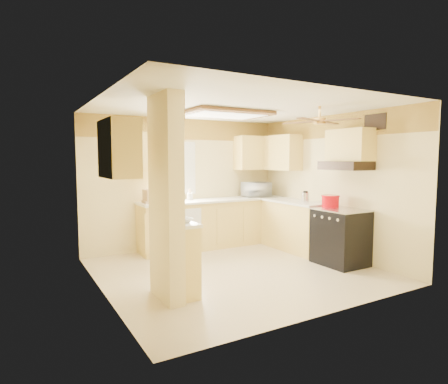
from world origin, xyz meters
TOP-DOWN VIEW (x-y plane):
  - floor at (0.00, 0.00)m, footprint 4.00×4.00m
  - ceiling at (0.00, 0.00)m, footprint 4.00×4.00m
  - wall_back at (0.00, 1.90)m, footprint 4.00×0.00m
  - wall_front at (0.00, -1.90)m, footprint 4.00×0.00m
  - wall_left at (-2.00, 0.00)m, footprint 0.00×3.80m
  - wall_right at (2.00, 0.00)m, footprint 0.00×3.80m
  - wallpaper_border at (0.00, 1.88)m, footprint 4.00×0.02m
  - partition_column at (-1.35, -0.55)m, footprint 0.20×0.70m
  - partition_ledge at (-1.13, -0.55)m, footprint 0.25×0.55m
  - ledge_top at (-1.13, -0.55)m, footprint 0.28×0.58m
  - lower_cabinets_back at (0.50, 1.60)m, footprint 3.00×0.60m
  - lower_cabinets_right at (1.70, 0.60)m, footprint 0.60×1.40m
  - countertop_back at (0.50, 1.59)m, footprint 3.04×0.64m
  - countertop_right at (1.69, 0.60)m, footprint 0.64×1.44m
  - dishwasher_panel at (-0.25, 1.29)m, footprint 0.58×0.02m
  - window at (-0.25, 1.89)m, footprint 0.92×0.02m
  - upper_cab_back_left at (-0.85, 1.72)m, footprint 0.60×0.35m
  - upper_cab_back_right at (1.55, 1.72)m, footprint 0.90×0.35m
  - upper_cab_right at (1.82, 1.25)m, footprint 0.35×1.00m
  - upper_cab_left_wall at (-1.82, -0.25)m, footprint 0.35×0.75m
  - upper_cab_over_stove at (1.82, -0.55)m, footprint 0.35×0.76m
  - stove at (1.67, -0.55)m, footprint 0.68×0.77m
  - range_hood at (1.74, -0.55)m, footprint 0.50×0.76m
  - poster_menu at (-1.24, -0.55)m, footprint 0.02×0.42m
  - poster_nashville at (-1.24, -0.55)m, footprint 0.02×0.42m
  - ceiling_light_panel at (0.10, 0.50)m, footprint 1.35×0.95m
  - ceiling_fan at (1.00, -0.70)m, footprint 1.15×1.15m
  - vent_grate at (1.98, -0.90)m, footprint 0.02×0.40m
  - microwave at (1.46, 1.57)m, footprint 0.59×0.44m
  - bowl at (-1.14, -0.59)m, footprint 0.24×0.24m
  - dutch_oven at (1.69, -0.29)m, footprint 0.31×0.31m
  - kettle at (1.69, 0.32)m, footprint 0.13×0.13m
  - dish_rack at (-0.73, 1.60)m, footprint 0.44×0.33m
  - utensil_crock at (0.01, 1.71)m, footprint 0.11×0.11m

SIDE VIEW (x-z plane):
  - floor at x=0.00m, z-range 0.00..0.00m
  - dishwasher_panel at x=-0.25m, z-range 0.03..0.83m
  - partition_ledge at x=-1.13m, z-range 0.00..0.90m
  - lower_cabinets_back at x=0.50m, z-range 0.00..0.90m
  - lower_cabinets_right at x=1.70m, z-range 0.00..0.90m
  - stove at x=1.67m, z-range 0.00..0.92m
  - ledge_top at x=-1.13m, z-range 0.90..0.94m
  - countertop_back at x=0.50m, z-range 0.90..0.94m
  - countertop_right at x=1.69m, z-range 0.90..0.94m
  - bowl at x=-1.14m, z-range 0.94..0.99m
  - utensil_crock at x=0.01m, z-range 0.90..1.12m
  - dutch_oven at x=1.69m, z-range 0.92..1.12m
  - dish_rack at x=-0.73m, z-range 0.91..1.15m
  - kettle at x=1.69m, z-range 0.93..1.14m
  - microwave at x=1.46m, z-range 0.94..1.24m
  - poster_nashville at x=-1.24m, z-range 0.92..1.48m
  - wall_back at x=0.00m, z-range -0.75..3.25m
  - wall_front at x=0.00m, z-range -0.75..3.25m
  - wall_left at x=-2.00m, z-range -0.65..3.15m
  - wall_right at x=2.00m, z-range -0.65..3.15m
  - partition_column at x=-1.35m, z-range 0.00..2.50m
  - window at x=-0.25m, z-range 1.04..2.06m
  - range_hood at x=1.74m, z-range 1.55..1.69m
  - upper_cab_back_left at x=-0.85m, z-range 1.50..2.20m
  - upper_cab_back_right at x=1.55m, z-range 1.50..2.20m
  - upper_cab_right at x=1.82m, z-range 1.50..2.20m
  - upper_cab_left_wall at x=-1.82m, z-range 1.50..2.20m
  - poster_menu at x=-1.24m, z-range 1.57..2.14m
  - upper_cab_over_stove at x=1.82m, z-range 1.69..2.21m
  - ceiling_fan at x=1.00m, z-range 2.16..2.42m
  - wallpaper_border at x=0.00m, z-range 2.10..2.50m
  - vent_grate at x=1.98m, z-range 2.17..2.42m
  - ceiling_light_panel at x=0.10m, z-range 2.42..2.49m
  - ceiling at x=0.00m, z-range 2.50..2.50m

